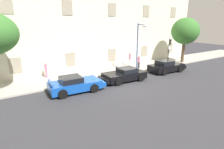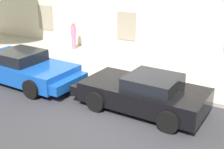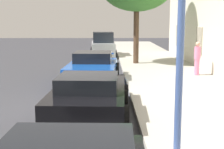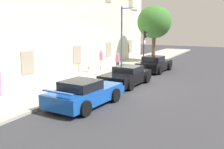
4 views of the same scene
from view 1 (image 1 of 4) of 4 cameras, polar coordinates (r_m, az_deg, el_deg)
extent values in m
plane|color=#333338|center=(17.18, 3.50, -2.86)|extent=(80.00, 80.00, 0.00)
cube|color=#A8A399|center=(20.48, -3.34, 0.49)|extent=(60.00, 4.27, 0.14)
cube|color=beige|center=(23.26, -8.63, 16.75)|extent=(34.89, 3.66, 11.80)
cube|color=#9E937F|center=(19.74, -28.37, 2.54)|extent=(1.10, 0.06, 1.50)
cube|color=#9E937F|center=(20.86, -13.01, 4.72)|extent=(1.10, 0.06, 1.50)
cube|color=#9E937F|center=(23.31, 0.03, 6.30)|extent=(1.10, 0.06, 1.50)
cube|color=#9E937F|center=(26.71, 10.22, 7.31)|extent=(1.10, 0.06, 1.50)
cube|color=#9E937F|center=(30.76, 17.95, 7.92)|extent=(1.10, 0.06, 1.50)
cube|color=#9E937F|center=(19.39, -30.63, 18.51)|extent=(1.10, 0.06, 1.50)
cube|color=#9E937F|center=(20.54, -14.03, 19.93)|extent=(1.10, 0.06, 1.50)
cube|color=#9E937F|center=(23.02, 0.03, 19.92)|extent=(1.10, 0.06, 1.50)
cube|color=#9E937F|center=(26.46, 10.84, 19.15)|extent=(1.10, 0.06, 1.50)
cube|color=#9E937F|center=(30.54, 18.88, 18.17)|extent=(1.10, 0.06, 1.50)
cube|color=#144CB2|center=(15.35, -11.68, -3.34)|extent=(4.32, 2.27, 0.67)
cube|color=black|center=(15.09, -12.93, -1.51)|extent=(1.77, 1.72, 0.45)
cube|color=#144CB2|center=(15.99, -5.35, -2.59)|extent=(1.37, 1.94, 0.37)
cube|color=#144CB2|center=(14.75, -18.95, -2.43)|extent=(0.26, 1.73, 0.06)
cylinder|color=black|center=(16.72, -8.49, -2.22)|extent=(0.75, 0.28, 0.74)
cylinder|color=black|center=(14.94, -5.65, -4.37)|extent=(0.75, 0.28, 0.74)
cylinder|color=black|center=(16.04, -17.21, -3.59)|extent=(0.75, 0.28, 0.74)
cylinder|color=black|center=(14.18, -15.37, -6.05)|extent=(0.75, 0.28, 0.74)
cube|color=black|center=(17.89, 3.92, -0.31)|extent=(4.31, 2.22, 0.67)
cube|color=black|center=(17.92, 4.80, 1.48)|extent=(1.76, 1.69, 0.40)
cube|color=black|center=(16.99, -1.29, -1.46)|extent=(1.36, 1.91, 0.37)
cylinder|color=black|center=(16.46, 2.07, -2.42)|extent=(0.70, 0.27, 0.69)
cylinder|color=black|center=(18.11, -1.29, -0.67)|extent=(0.70, 0.27, 0.69)
cylinder|color=black|center=(17.92, 9.18, -1.06)|extent=(0.70, 0.27, 0.69)
cylinder|color=black|center=(19.45, 5.47, 0.45)|extent=(0.70, 0.27, 0.69)
cube|color=black|center=(22.01, 16.82, 2.21)|extent=(4.25, 2.12, 0.71)
cube|color=black|center=(21.66, 16.38, 3.67)|extent=(1.73, 1.63, 0.50)
cube|color=black|center=(23.39, 19.87, 2.51)|extent=(1.32, 1.85, 0.39)
cylinder|color=black|center=(23.63, 17.20, 2.62)|extent=(0.71, 0.27, 0.70)
cylinder|color=black|center=(22.41, 20.86, 1.57)|extent=(0.71, 0.27, 0.70)
cylinder|color=black|center=(21.82, 12.59, 1.87)|extent=(0.71, 0.27, 0.70)
cylinder|color=black|center=(20.49, 16.29, 0.69)|extent=(0.71, 0.27, 0.70)
cylinder|color=brown|center=(27.54, 21.63, 6.87)|extent=(0.41, 0.41, 3.08)
ellipsoid|color=#38722D|center=(27.28, 22.24, 12.65)|extent=(3.72, 3.72, 3.57)
cylinder|color=black|center=(25.11, 17.52, 6.92)|extent=(0.10, 0.10, 3.48)
cube|color=black|center=(24.86, 18.03, 9.80)|extent=(0.22, 0.20, 0.66)
sphere|color=black|center=(24.78, 18.27, 10.25)|extent=(0.12, 0.12, 0.12)
sphere|color=orange|center=(24.79, 18.22, 9.77)|extent=(0.12, 0.12, 0.12)
sphere|color=black|center=(24.82, 18.18, 9.29)|extent=(0.12, 0.12, 0.12)
cylinder|color=white|center=(24.97, 17.81, 8.11)|extent=(0.44, 0.02, 0.44)
cylinder|color=#3F5999|center=(20.79, 8.01, 8.37)|extent=(0.14, 0.14, 5.38)
cube|color=#3F5999|center=(20.19, 9.35, 15.32)|extent=(0.08, 1.10, 0.08)
ellipsoid|color=#EAE5C6|center=(19.82, 10.33, 14.89)|extent=(0.44, 0.60, 0.28)
cylinder|color=silver|center=(23.69, 5.67, 3.85)|extent=(0.36, 0.36, 0.87)
cylinder|color=pink|center=(23.54, 5.72, 5.68)|extent=(0.45, 0.45, 0.67)
sphere|color=tan|center=(23.46, 5.75, 6.77)|extent=(0.22, 0.22, 0.22)
cylinder|color=#333338|center=(22.60, 8.44, 3.01)|extent=(0.39, 0.39, 0.76)
cylinder|color=pink|center=(22.45, 8.51, 4.67)|extent=(0.49, 0.49, 0.58)
sphere|color=tan|center=(22.38, 8.56, 5.71)|extent=(0.22, 0.22, 0.22)
cylinder|color=pink|center=(19.59, -20.08, 0.17)|extent=(0.28, 0.28, 0.77)
cylinder|color=pink|center=(19.42, -20.27, 2.09)|extent=(0.35, 0.35, 0.59)
sphere|color=tan|center=(19.33, -20.39, 3.29)|extent=(0.22, 0.22, 0.22)
camera|label=2|loc=(14.75, 37.81, 9.56)|focal=47.87mm
camera|label=3|loc=(24.43, 21.36, 8.47)|focal=53.71mm
camera|label=4|loc=(8.57, -69.27, -5.82)|focal=40.87mm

